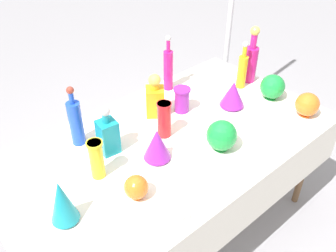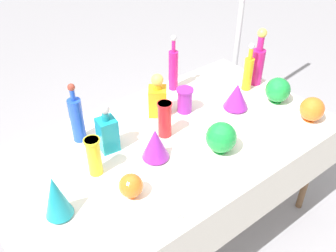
# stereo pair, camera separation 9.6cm
# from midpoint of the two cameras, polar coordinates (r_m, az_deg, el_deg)

# --- Properties ---
(ground_plane) EXTENTS (40.00, 40.00, 0.00)m
(ground_plane) POSITION_cam_midpoint_polar(r_m,az_deg,el_deg) (2.63, 1.08, -15.24)
(ground_plane) COLOR gray
(display_table) EXTENTS (1.92, 1.06, 0.76)m
(display_table) POSITION_cam_midpoint_polar(r_m,az_deg,el_deg) (2.10, 1.93, -3.90)
(display_table) COLOR white
(display_table) RESTS_ON ground
(tall_bottle_0) EXTENTS (0.06, 0.06, 0.33)m
(tall_bottle_0) POSITION_cam_midpoint_polar(r_m,az_deg,el_deg) (2.55, 13.19, 8.07)
(tall_bottle_0) COLOR orange
(tall_bottle_0) RESTS_ON display_table
(tall_bottle_1) EXTENTS (0.07, 0.07, 0.36)m
(tall_bottle_1) POSITION_cam_midpoint_polar(r_m,az_deg,el_deg) (2.06, -12.45, 1.13)
(tall_bottle_1) COLOR blue
(tall_bottle_1) RESTS_ON display_table
(tall_bottle_2) EXTENTS (0.09, 0.09, 0.40)m
(tall_bottle_2) POSITION_cam_midpoint_polar(r_m,az_deg,el_deg) (2.62, 14.55, 9.43)
(tall_bottle_2) COLOR #C61972
(tall_bottle_2) RESTS_ON display_table
(tall_bottle_3) EXTENTS (0.06, 0.06, 0.38)m
(tall_bottle_3) POSITION_cam_midpoint_polar(r_m,az_deg,el_deg) (2.48, 1.94, 8.75)
(tall_bottle_3) COLOR #C61972
(tall_bottle_3) RESTS_ON display_table
(square_decanter_0) EXTENTS (0.11, 0.11, 0.29)m
(square_decanter_0) POSITION_cam_midpoint_polar(r_m,az_deg,el_deg) (1.98, -7.86, -0.95)
(square_decanter_0) COLOR teal
(square_decanter_0) RESTS_ON display_table
(square_decanter_1) EXTENTS (0.15, 0.15, 0.27)m
(square_decanter_1) POSITION_cam_midpoint_polar(r_m,az_deg,el_deg) (2.24, -0.37, 4.35)
(square_decanter_1) COLOR orange
(square_decanter_1) RESTS_ON display_table
(slender_vase_0) EXTENTS (0.08, 0.08, 0.21)m
(slender_vase_0) POSITION_cam_midpoint_polar(r_m,az_deg,el_deg) (2.06, 0.83, 1.13)
(slender_vase_0) COLOR red
(slender_vase_0) RESTS_ON display_table
(slender_vase_1) EXTENTS (0.08, 0.08, 0.21)m
(slender_vase_1) POSITION_cam_midpoint_polar(r_m,az_deg,el_deg) (1.84, -9.77, -4.48)
(slender_vase_1) COLOR yellow
(slender_vase_1) RESTS_ON display_table
(slender_vase_2) EXTENTS (0.10, 0.10, 0.16)m
(slender_vase_2) POSITION_cam_midpoint_polar(r_m,az_deg,el_deg) (2.28, 3.77, 4.04)
(slender_vase_2) COLOR purple
(slender_vase_2) RESTS_ON display_table
(fluted_vase_0) EXTENTS (0.14, 0.14, 0.18)m
(fluted_vase_0) POSITION_cam_midpoint_polar(r_m,az_deg,el_deg) (1.91, -0.52, -2.74)
(fluted_vase_0) COLOR purple
(fluted_vase_0) RESTS_ON display_table
(fluted_vase_1) EXTENTS (0.15, 0.15, 0.17)m
(fluted_vase_1) POSITION_cam_midpoint_polar(r_m,az_deg,el_deg) (2.34, 11.57, 4.49)
(fluted_vase_1) COLOR purple
(fluted_vase_1) RESTS_ON display_table
(fluted_vase_2) EXTENTS (0.12, 0.12, 0.23)m
(fluted_vase_2) POSITION_cam_midpoint_polar(r_m,az_deg,el_deg) (1.67, -15.13, -10.38)
(fluted_vase_2) COLOR teal
(fluted_vase_2) RESTS_ON display_table
(round_bowl_0) EXTENTS (0.16, 0.16, 0.17)m
(round_bowl_0) POSITION_cam_midpoint_polar(r_m,az_deg,el_deg) (2.48, 17.47, 5.23)
(round_bowl_0) COLOR #198C38
(round_bowl_0) RESTS_ON display_table
(round_bowl_1) EXTENTS (0.14, 0.14, 0.15)m
(round_bowl_1) POSITION_cam_midpoint_polar(r_m,az_deg,el_deg) (2.37, 22.19, 2.38)
(round_bowl_1) COLOR orange
(round_bowl_1) RESTS_ON display_table
(round_bowl_2) EXTENTS (0.11, 0.11, 0.12)m
(round_bowl_2) POSITION_cam_midpoint_polar(r_m,az_deg,el_deg) (1.74, -4.08, -9.10)
(round_bowl_2) COLOR orange
(round_bowl_2) RESTS_ON display_table
(round_bowl_3) EXTENTS (0.17, 0.17, 0.17)m
(round_bowl_3) POSITION_cam_midpoint_polar(r_m,az_deg,el_deg) (1.99, 9.48, -1.74)
(round_bowl_3) COLOR #198C38
(round_bowl_3) RESTS_ON display_table
(price_tag_left) EXTENTS (0.06, 0.02, 0.04)m
(price_tag_left) POSITION_cam_midpoint_polar(r_m,az_deg,el_deg) (1.66, 3.16, -14.17)
(price_tag_left) COLOR white
(price_tag_left) RESTS_ON display_table
(canopy_pole) EXTENTS (0.18, 0.18, 2.22)m
(canopy_pole) POSITION_cam_midpoint_polar(r_m,az_deg,el_deg) (3.25, 11.60, 14.01)
(canopy_pole) COLOR silver
(canopy_pole) RESTS_ON ground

